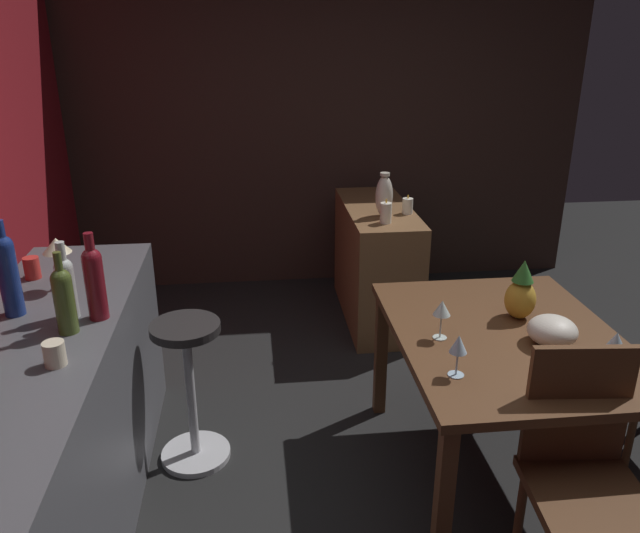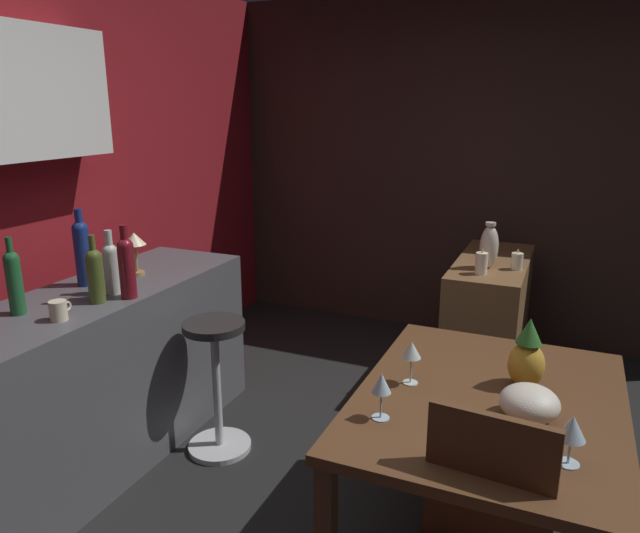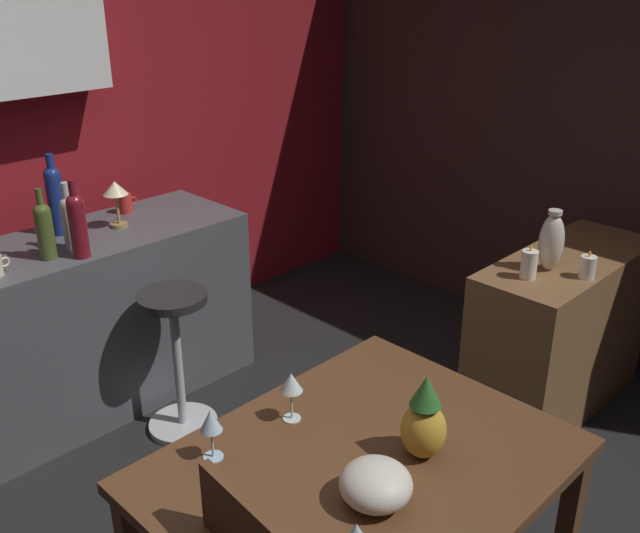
{
  "view_description": "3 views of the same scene",
  "coord_description": "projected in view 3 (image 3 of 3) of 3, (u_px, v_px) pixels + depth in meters",
  "views": [
    {
      "loc": [
        -2.3,
        0.7,
        2.0
      ],
      "look_at": [
        0.51,
        0.39,
        0.89
      ],
      "focal_mm": 35.09,
      "sensor_mm": 36.0,
      "label": 1
    },
    {
      "loc": [
        -2.07,
        -0.58,
        1.8
      ],
      "look_at": [
        0.71,
        0.62,
        0.96
      ],
      "focal_mm": 32.96,
      "sensor_mm": 36.0,
      "label": 2
    },
    {
      "loc": [
        -1.31,
        -1.5,
        2.13
      ],
      "look_at": [
        0.69,
        0.48,
        0.91
      ],
      "focal_mm": 39.91,
      "sensor_mm": 36.0,
      "label": 3
    }
  ],
  "objects": [
    {
      "name": "counter_lamp",
      "position": [
        116.0,
        193.0,
        3.47
      ],
      "size": [
        0.12,
        0.12,
        0.24
      ],
      "color": "#A58447",
      "rests_on": "kitchen_counter"
    },
    {
      "name": "pillar_candle_tall",
      "position": [
        529.0,
        264.0,
        3.14
      ],
      "size": [
        0.07,
        0.07,
        0.16
      ],
      "color": "white",
      "rests_on": "sideboard_cabinet"
    },
    {
      "name": "wine_glass_center",
      "position": [
        211.0,
        422.0,
        2.1
      ],
      "size": [
        0.07,
        0.07,
        0.17
      ],
      "color": "silver",
      "rests_on": "dining_table"
    },
    {
      "name": "wine_glass_right",
      "position": [
        291.0,
        384.0,
        2.28
      ],
      "size": [
        0.07,
        0.07,
        0.17
      ],
      "color": "silver",
      "rests_on": "dining_table"
    },
    {
      "name": "wall_side_right",
      "position": [
        575.0,
        118.0,
        4.01
      ],
      "size": [
        0.1,
        4.4,
        2.6
      ],
      "primitive_type": "cube",
      "color": "#33231E",
      "rests_on": "ground_plane"
    },
    {
      "name": "pineapple_centerpiece",
      "position": [
        424.0,
        422.0,
        2.12
      ],
      "size": [
        0.14,
        0.14,
        0.28
      ],
      "color": "gold",
      "rests_on": "dining_table"
    },
    {
      "name": "wine_bottle_cobalt",
      "position": [
        55.0,
        197.0,
        3.38
      ],
      "size": [
        0.08,
        0.08,
        0.4
      ],
      "color": "navy",
      "rests_on": "kitchen_counter"
    },
    {
      "name": "pillar_candle_short",
      "position": [
        588.0,
        267.0,
        3.15
      ],
      "size": [
        0.07,
        0.07,
        0.13
      ],
      "color": "white",
      "rests_on": "sideboard_cabinet"
    },
    {
      "name": "dining_table",
      "position": [
        361.0,
        483.0,
        2.17
      ],
      "size": [
        1.23,
        0.96,
        0.74
      ],
      "color": "#56351E",
      "rests_on": "ground_plane"
    },
    {
      "name": "wine_bottle_clear",
      "position": [
        70.0,
        219.0,
        3.21
      ],
      "size": [
        0.07,
        0.07,
        0.32
      ],
      "color": "silver",
      "rests_on": "kitchen_counter"
    },
    {
      "name": "fruit_bowl",
      "position": [
        376.0,
        484.0,
        1.95
      ],
      "size": [
        0.2,
        0.2,
        0.12
      ],
      "primitive_type": "ellipsoid",
      "color": "beige",
      "rests_on": "dining_table"
    },
    {
      "name": "wine_bottle_ruby",
      "position": [
        77.0,
        222.0,
        3.12
      ],
      "size": [
        0.08,
        0.08,
        0.36
      ],
      "color": "maroon",
      "rests_on": "kitchen_counter"
    },
    {
      "name": "vase_ceramic_ivory",
      "position": [
        551.0,
        242.0,
        3.2
      ],
      "size": [
        0.11,
        0.11,
        0.29
      ],
      "color": "beige",
      "rests_on": "sideboard_cabinet"
    },
    {
      "name": "kitchen_counter",
      "position": [
        43.0,
        339.0,
        3.41
      ],
      "size": [
        2.1,
        0.6,
        0.9
      ],
      "primitive_type": "cube",
      "color": "#4C4C51",
      "rests_on": "ground_plane"
    },
    {
      "name": "wine_bottle_olive",
      "position": [
        44.0,
        228.0,
        3.11
      ],
      "size": [
        0.08,
        0.08,
        0.32
      ],
      "color": "#475623",
      "rests_on": "kitchen_counter"
    },
    {
      "name": "cup_red",
      "position": [
        125.0,
        203.0,
        3.72
      ],
      "size": [
        0.11,
        0.07,
        0.1
      ],
      "color": "red",
      "rests_on": "kitchen_counter"
    },
    {
      "name": "bar_stool",
      "position": [
        178.0,
        359.0,
        3.36
      ],
      "size": [
        0.34,
        0.34,
        0.73
      ],
      "color": "#262323",
      "rests_on": "ground_plane"
    },
    {
      "name": "sideboard_cabinet",
      "position": [
        559.0,
        333.0,
        3.55
      ],
      "size": [
        1.1,
        0.44,
        0.82
      ],
      "primitive_type": "cube",
      "color": "brown",
      "rests_on": "ground_plane"
    }
  ]
}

